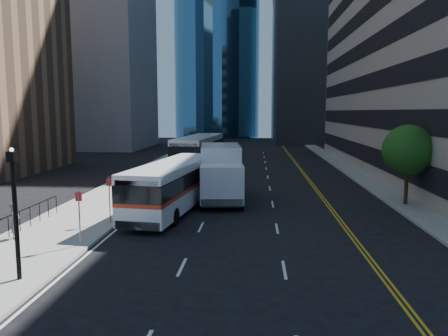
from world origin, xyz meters
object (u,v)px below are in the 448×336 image
(bus_rear, at_px, (199,151))
(box_truck, at_px, (221,172))
(lamp_post, at_px, (15,208))
(bus_front, at_px, (174,184))
(pedestrian, at_px, (15,221))
(street_tree, at_px, (408,150))

(bus_rear, height_order, box_truck, box_truck)
(lamp_post, height_order, bus_front, lamp_post)
(box_truck, bearing_deg, pedestrian, -136.13)
(lamp_post, relative_size, box_truck, 0.57)
(bus_front, bearing_deg, bus_rear, 100.15)
(bus_front, xyz_separation_m, box_truck, (2.62, 3.44, 0.32))
(lamp_post, height_order, box_truck, lamp_post)
(lamp_post, distance_m, bus_front, 12.26)
(bus_rear, distance_m, pedestrian, 27.04)
(lamp_post, distance_m, pedestrian, 5.85)
(bus_front, height_order, box_truck, box_truck)
(lamp_post, bearing_deg, street_tree, 37.87)
(street_tree, bearing_deg, bus_front, -171.22)
(bus_front, relative_size, bus_rear, 0.87)
(street_tree, relative_size, pedestrian, 2.99)
(lamp_post, xyz_separation_m, pedestrian, (-2.85, 4.81, -1.72))
(pedestrian, bearing_deg, box_truck, -50.99)
(bus_rear, xyz_separation_m, box_truck, (3.59, -16.14, 0.06))
(bus_front, height_order, pedestrian, bus_front)
(box_truck, bearing_deg, lamp_post, -117.22)
(bus_rear, bearing_deg, pedestrian, -96.34)
(bus_rear, relative_size, pedestrian, 8.01)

